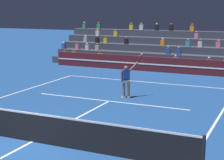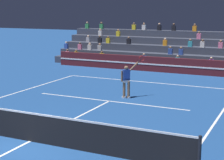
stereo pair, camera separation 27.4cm
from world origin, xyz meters
name	(u,v)px [view 1 (the left image)]	position (x,y,z in m)	size (l,w,h in m)	color
ground_plane	(32,142)	(0.00, 0.00, 0.00)	(120.00, 120.00, 0.00)	navy
court_lines	(32,142)	(0.00, 0.00, 0.00)	(11.10, 23.90, 0.01)	white
tennis_net	(32,127)	(0.00, 0.00, 0.54)	(12.00, 0.10, 1.10)	black
sponsor_banner_wall	(164,65)	(0.00, 15.94, 0.55)	(18.00, 0.26, 1.10)	#51191E
bleacher_stand	(178,53)	(-0.01, 19.74, 1.02)	(20.45, 4.75, 3.38)	#383D4C
tennis_player	(127,80)	(0.54, 7.41, 0.98)	(1.01, 1.02, 2.27)	brown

